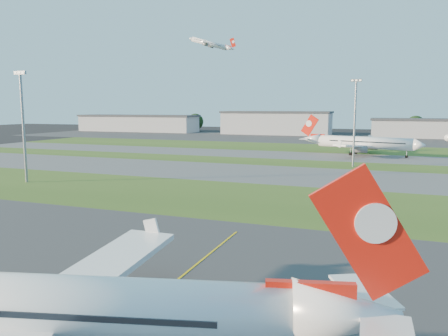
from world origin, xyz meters
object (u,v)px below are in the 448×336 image
at_px(airliner_parked, 45,308).
at_px(light_mast_west, 23,119).
at_px(airliner_taxiing, 363,143).
at_px(light_mast_centre, 355,117).

bearing_deg(airliner_parked, light_mast_west, 121.02).
relative_size(airliner_taxiing, light_mast_west, 1.62).
xyz_separation_m(airliner_parked, light_mast_west, (-58.91, 57.50, 10.34)).
distance_m(light_mast_west, light_mast_centre, 89.64).
distance_m(airliner_parked, light_mast_west, 82.97).
height_order(airliner_parked, light_mast_west, light_mast_west).
relative_size(airliner_taxiing, light_mast_centre, 1.62).
xyz_separation_m(airliner_parked, airliner_taxiing, (12.10, 146.74, 0.20)).
xyz_separation_m(light_mast_west, light_mast_centre, (70.00, 56.00, 0.00)).
relative_size(airliner_parked, light_mast_centre, 1.55).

